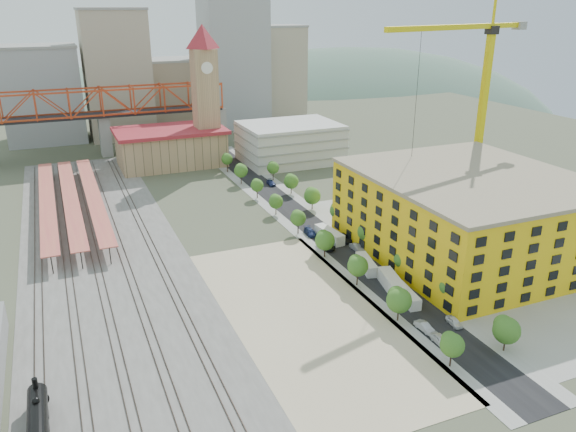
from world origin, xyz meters
name	(u,v)px	position (x,y,z in m)	size (l,w,h in m)	color
ground	(266,248)	(0.00, 0.00, 0.00)	(400.00, 400.00, 0.00)	#474C38
ballast_strip	(101,244)	(-36.00, 17.50, 0.03)	(36.00, 165.00, 0.06)	#605E59
dirt_lot	(306,314)	(-4.00, -31.50, 0.03)	(28.00, 67.00, 0.06)	tan
street_asphalt	(302,218)	(16.00, 15.00, 0.03)	(12.00, 170.00, 0.06)	black
sidewalk_west	(283,221)	(10.50, 15.00, 0.02)	(3.00, 170.00, 0.04)	gray
sidewalk_east	(320,215)	(21.50, 15.00, 0.02)	(3.00, 170.00, 0.04)	gray
construction_pad	(474,249)	(45.00, -20.00, 0.03)	(50.00, 90.00, 0.06)	gray
rail_tracks	(93,245)	(-37.80, 17.50, 0.15)	(26.56, 160.00, 0.18)	#382B23
platform_canopies	(70,197)	(-41.00, 45.00, 3.99)	(16.00, 80.00, 4.12)	#CC6B4E
station_hall	(171,147)	(-5.00, 82.00, 6.67)	(38.00, 24.00, 13.10)	tan
clock_tower	(205,82)	(8.00, 79.99, 28.70)	(12.00, 12.00, 52.00)	tan
parking_garage	(290,143)	(36.00, 70.00, 7.00)	(34.00, 26.00, 14.00)	silver
truss_bridge	(102,106)	(-25.00, 105.00, 18.86)	(94.00, 9.60, 25.60)	gray
construction_building	(469,214)	(42.00, -20.00, 9.41)	(44.60, 50.60, 18.80)	gold
street_trees	(318,231)	(16.00, 5.00, 0.00)	(15.40, 124.40, 8.00)	#2F601D
skyline	(168,79)	(7.47, 142.31, 22.81)	(133.00, 46.00, 60.00)	#9EA0A3
distant_hills	(198,203)	(45.28, 260.00, -79.54)	(647.00, 264.00, 227.00)	#4C6B59
tower_crane	(478,81)	(61.69, 4.57, 35.38)	(52.43, 15.41, 57.33)	yellow
site_trailer_a	(406,296)	(16.00, -34.44, 1.18)	(2.27, 8.61, 2.36)	silver
site_trailer_b	(392,284)	(16.00, -29.50, 1.42)	(2.74, 10.40, 2.85)	silver
site_trailer_c	(366,264)	(16.00, -19.36, 1.21)	(2.33, 8.84, 2.42)	silver
site_trailer_d	(329,235)	(16.00, -1.57, 1.35)	(2.60, 9.86, 2.70)	silver
car_0	(440,340)	(13.00, -49.21, 0.77)	(1.82, 4.53, 1.54)	silver
car_1	(425,327)	(13.00, -44.69, 0.71)	(1.50, 4.32, 1.42)	#A9A8AE
car_2	(326,245)	(13.00, -5.83, 0.80)	(2.64, 5.72, 1.59)	black
car_3	(310,232)	(13.00, 3.20, 0.75)	(2.11, 5.19, 1.51)	navy
car_4	(454,322)	(19.00, -45.28, 0.68)	(1.60, 3.97, 1.35)	white
car_5	(357,248)	(19.00, -9.88, 0.75)	(1.58, 4.53, 1.49)	gray
car_6	(344,238)	(19.00, -3.61, 0.77)	(2.56, 5.54, 1.54)	black
car_7	(271,183)	(19.00, 45.52, 0.72)	(2.02, 4.97, 1.44)	navy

